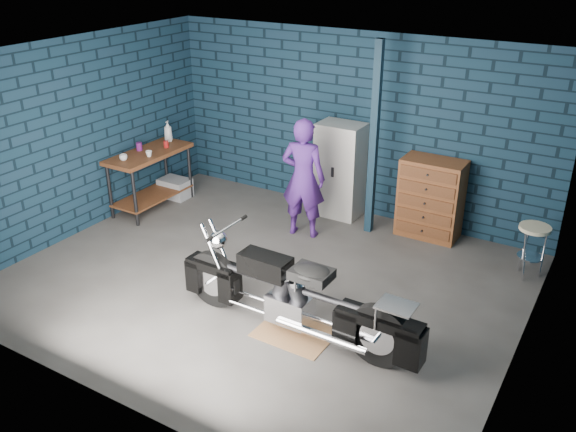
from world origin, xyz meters
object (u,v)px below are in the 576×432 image
Objects in this scene: person at (303,178)px; shop_stool at (531,252)px; motorcycle at (295,291)px; workbench at (151,180)px; storage_bin at (175,188)px; tool_chest at (430,199)px; locker at (340,170)px.

person is 3.07m from shop_stool.
workbench is at bearing 154.85° from motorcycle.
person reaches higher than storage_bin.
person is 1.50× the size of tool_chest.
motorcycle is 2.42m from person.
storage_bin is (-3.56, 2.24, -0.38)m from motorcycle.
locker is 2.92m from shop_stool.
motorcycle reaches higher than shop_stool.
person is 2.46× the size of shop_stool.
storage_bin is (-2.44, 0.11, -0.70)m from person.
storage_bin is 0.71× the size of shop_stool.
motorcycle is 1.69× the size of locker.
workbench is 0.83× the size of person.
storage_bin is 4.07m from tool_chest.
person reaches higher than locker.
workbench is at bearing -162.69° from tool_chest.
person reaches higher than motorcycle.
tool_chest is (4.00, 1.25, 0.11)m from workbench.
shop_stool is (3.00, 0.41, -0.50)m from person.
locker is (0.14, 0.86, -0.14)m from person.
motorcycle is at bearing -25.91° from workbench.
shop_stool is at bearing 54.15° from motorcycle.
locker reaches higher than storage_bin.
locker is (-0.98, 2.99, 0.18)m from motorcycle.
tool_chest reaches higher than workbench.
person is 0.88m from locker.
person is at bearing 9.06° from workbench.
person is (2.46, 0.39, 0.39)m from workbench.
tool_chest is (1.40, 0.00, -0.15)m from locker.
shop_stool is (5.44, 0.30, 0.19)m from storage_bin.
workbench is 0.58× the size of motorcycle.
motorcycle reaches higher than workbench.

